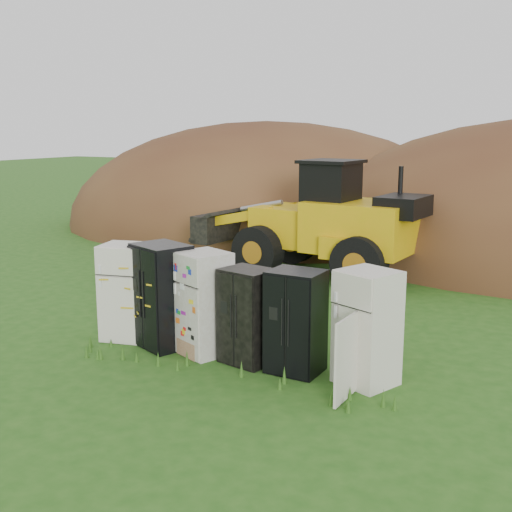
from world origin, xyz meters
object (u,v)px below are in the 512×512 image
Objects in this scene: fridge_sticker at (204,303)px; wheel_loader at (304,217)px; fridge_black_right at (296,322)px; fridge_open_door at (367,328)px; fridge_dark_mid at (248,316)px; fridge_black_side at (162,296)px; fridge_leftmost at (125,292)px.

wheel_loader is (-1.07, 6.87, 0.65)m from fridge_sticker.
fridge_black_right is 7.52m from wheel_loader.
fridge_sticker is at bearing -179.54° from fridge_black_right.
fridge_dark_mid is at bearing -156.05° from fridge_open_door.
wheel_loader reaches higher than fridge_black_right.
fridge_dark_mid is at bearing 21.68° from fridge_black_side.
fridge_black_side is 0.29× the size of wheel_loader.
fridge_open_door is (1.21, 0.06, 0.06)m from fridge_black_right.
fridge_dark_mid is at bearing 21.20° from fridge_sticker.
fridge_black_side is 1.04× the size of fridge_open_door.
fridge_open_door reaches higher than fridge_black_right.
fridge_leftmost reaches higher than fridge_dark_mid.
fridge_black_side reaches higher than fridge_open_door.
fridge_open_door is at bearing 4.34° from fridge_black_right.
fridge_black_side reaches higher than fridge_black_right.
fridge_open_door is (3.01, 0.03, -0.01)m from fridge_sticker.
fridge_black_right is at bearing 21.70° from fridge_black_side.
fridge_leftmost is 3.61m from fridge_black_right.
fridge_black_right is at bearing 11.26° from fridge_dark_mid.
fridge_open_door is at bearing 23.34° from fridge_sticker.
fridge_leftmost is 1.11× the size of fridge_dark_mid.
wheel_loader reaches higher than fridge_black_side.
fridge_sticker is 1.01× the size of fridge_open_door.
fridge_black_right is 0.26× the size of wheel_loader.
fridge_open_door is at bearing 13.14° from fridge_dark_mid.
fridge_black_right is at bearing 21.79° from fridge_sticker.
fridge_black_side is 6.91m from wheel_loader.
fridge_black_side is at bearing -168.81° from fridge_dark_mid.
fridge_leftmost is 0.99× the size of fridge_sticker.
fridge_leftmost is 1.80m from fridge_sticker.
fridge_dark_mid is at bearing -15.17° from fridge_leftmost.
fridge_sticker is at bearing 22.77° from fridge_black_side.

